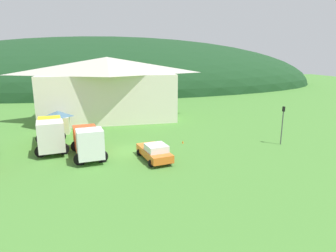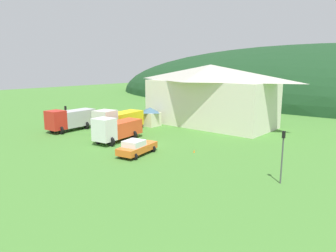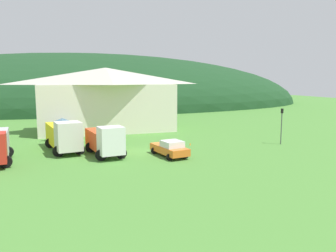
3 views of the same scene
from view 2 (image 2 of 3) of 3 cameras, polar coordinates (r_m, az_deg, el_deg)
The scene contains 11 objects.
ground_plane at distance 37.04m, azimuth -4.44°, elevation -3.52°, with size 200.00×200.00×0.00m, color #477F33.
forested_hill_backdrop at distance 93.73m, azimuth 24.64°, elevation 4.36°, with size 134.28×60.00×29.58m, color #193D1E.
depot_building at distance 49.31m, azimuth 7.67°, elevation 5.76°, with size 20.74×9.90×9.38m.
play_shed_cream at distance 48.52m, azimuth -3.27°, elevation 1.76°, with size 2.83×2.53×2.86m.
crane_truck_red at distance 47.05m, azimuth -17.45°, elevation 1.28°, with size 3.51×7.34×3.16m.
flatbed_truck_yellow at distance 44.05m, azimuth -9.19°, elevation 1.06°, with size 4.02×8.54×3.44m.
heavy_rig_white at distance 38.88m, azimuth -9.44°, elevation -0.49°, with size 3.66×7.13×3.21m.
service_pickup_orange at distance 33.01m, azimuth -5.76°, elevation -3.88°, with size 3.00×5.19×1.66m.
traffic_light_west at distance 46.07m, azimuth -18.13°, elevation 1.76°, with size 0.20×0.32×3.70m.
traffic_light_east at distance 26.17m, azimuth 20.17°, elevation -4.44°, with size 0.20×0.32×4.28m.
traffic_cone_near_pickup at distance 34.04m, azimuth 4.78°, elevation -4.84°, with size 0.36×0.36×0.65m, color orange.
Camera 2 is at (25.38, -25.33, 9.31)m, focal length 33.40 mm.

